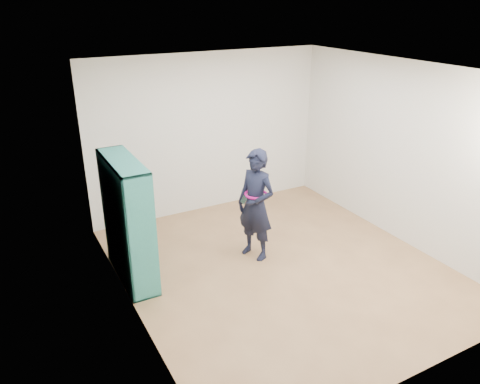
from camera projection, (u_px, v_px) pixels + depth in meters
floor at (281, 267)px, 6.31m from camera, size 4.50×4.50×0.00m
ceiling at (289, 70)px, 5.30m from camera, size 4.50×4.50×0.00m
wall_left at (126, 210)px, 4.92m from camera, size 0.02×4.50×2.60m
wall_right at (402, 153)px, 6.68m from camera, size 0.02×4.50×2.60m
wall_back at (208, 134)px, 7.62m from camera, size 4.00×0.02×2.60m
wall_front at (431, 260)px, 3.98m from camera, size 4.00×0.02×2.60m
bookshelf at (126, 222)px, 5.79m from camera, size 0.35×1.20×1.60m
person at (256, 205)px, 6.30m from camera, size 0.56×0.66×1.55m
smartphone at (244, 200)px, 6.21m from camera, size 0.06×0.11×0.14m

